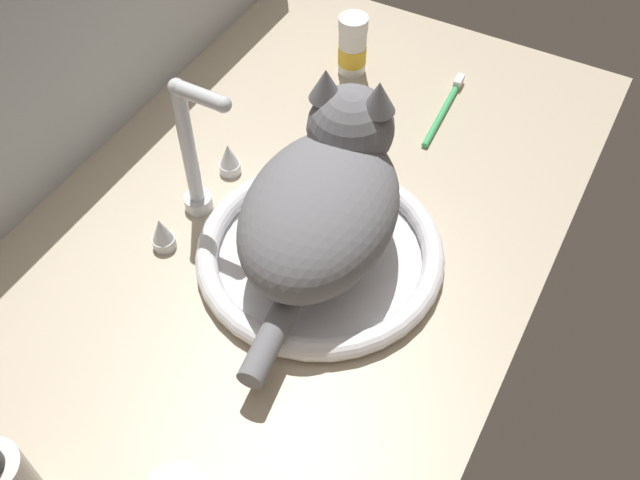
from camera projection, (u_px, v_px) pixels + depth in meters
countertop at (294, 232)px, 102.71cm from camera, size 111.86×68.21×3.00cm
backsplash_wall at (74, 72)px, 102.03cm from camera, size 111.86×2.40×32.74cm
sink_basin at (320, 253)px, 96.67cm from camera, size 33.23×33.23×2.97cm
faucet at (195, 165)px, 96.83cm from camera, size 19.59×9.80×22.61cm
cat at (327, 194)px, 91.18cm from camera, size 39.80×22.73×19.42cm
pill_bottle at (352, 47)px, 120.03cm from camera, size 4.86×4.86×10.43cm
toothbrush at (444, 109)px, 116.50cm from camera, size 18.01×2.22×1.70cm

